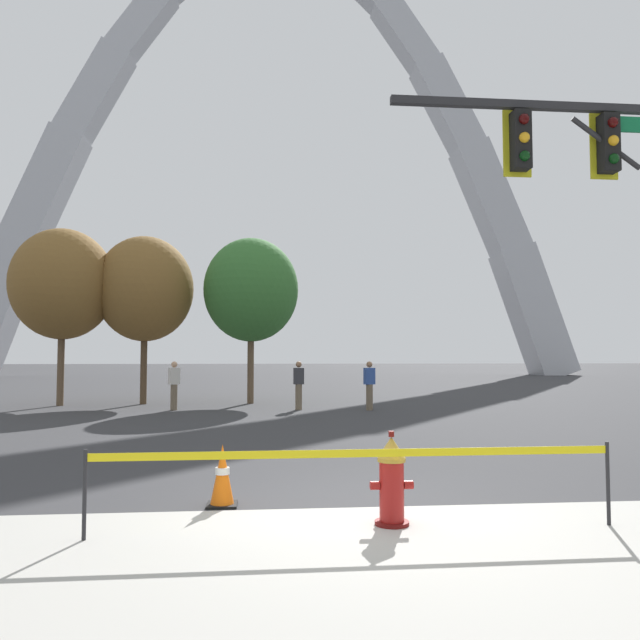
% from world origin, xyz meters
% --- Properties ---
extents(ground_plane, '(240.00, 240.00, 0.00)m').
position_xyz_m(ground_plane, '(0.00, 0.00, 0.00)').
color(ground_plane, '#333335').
extents(fire_hydrant, '(0.46, 0.48, 0.99)m').
position_xyz_m(fire_hydrant, '(0.33, -0.71, 0.47)').
color(fire_hydrant, '#5E0F0D').
rests_on(fire_hydrant, ground).
extents(caution_tape_barrier, '(5.40, 0.07, 0.88)m').
position_xyz_m(caution_tape_barrier, '(-0.08, -0.96, 0.61)').
color(caution_tape_barrier, '#232326').
rests_on(caution_tape_barrier, ground).
extents(traffic_cone_by_hydrant, '(0.36, 0.36, 0.73)m').
position_xyz_m(traffic_cone_by_hydrant, '(-1.51, 0.30, 0.36)').
color(traffic_cone_by_hydrant, black).
rests_on(traffic_cone_by_hydrant, ground).
extents(traffic_signal_gantry, '(5.02, 0.44, 6.00)m').
position_xyz_m(traffic_signal_gantry, '(4.50, 1.60, 4.07)').
color(traffic_signal_gantry, '#232326').
rests_on(traffic_signal_gantry, ground).
extents(monument_arch, '(53.68, 3.30, 40.77)m').
position_xyz_m(monument_arch, '(-0.00, 46.13, 17.90)').
color(monument_arch, '#B2B5BC').
rests_on(monument_arch, ground).
extents(tree_far_left, '(3.62, 3.62, 6.34)m').
position_xyz_m(tree_far_left, '(-8.21, 15.48, 4.34)').
color(tree_far_left, brown).
rests_on(tree_far_left, ground).
extents(tree_left_mid, '(3.54, 3.54, 6.20)m').
position_xyz_m(tree_left_mid, '(-5.40, 15.94, 4.24)').
color(tree_left_mid, brown).
rests_on(tree_left_mid, ground).
extents(tree_center_left, '(3.54, 3.54, 6.20)m').
position_xyz_m(tree_center_left, '(-1.49, 15.90, 4.24)').
color(tree_center_left, brown).
rests_on(tree_center_left, ground).
extents(pedestrian_walking_left, '(0.39, 0.30, 1.59)m').
position_xyz_m(pedestrian_walking_left, '(2.44, 12.73, 0.82)').
color(pedestrian_walking_left, brown).
rests_on(pedestrian_walking_left, ground).
extents(pedestrian_standing_center, '(0.35, 0.22, 1.59)m').
position_xyz_m(pedestrian_standing_center, '(0.14, 13.04, 0.82)').
color(pedestrian_standing_center, brown).
rests_on(pedestrian_standing_center, ground).
extents(pedestrian_walking_right, '(0.39, 0.35, 1.59)m').
position_xyz_m(pedestrian_walking_right, '(-3.92, 13.29, 0.82)').
color(pedestrian_walking_right, brown).
rests_on(pedestrian_walking_right, ground).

